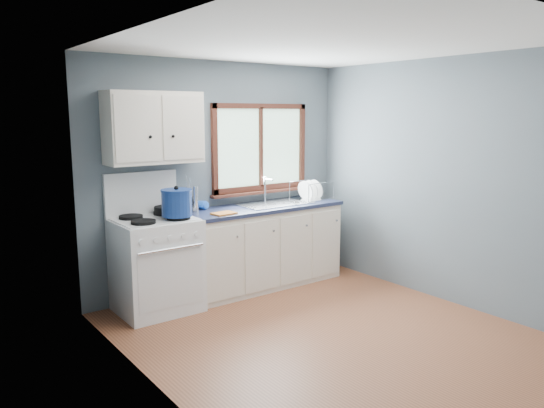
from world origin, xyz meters
TOP-DOWN VIEW (x-y plane):
  - floor at (0.00, 0.00)m, footprint 3.20×3.60m
  - ceiling at (0.00, 0.00)m, footprint 3.20×3.60m
  - wall_back at (0.00, 1.81)m, footprint 3.20×0.02m
  - wall_left at (-1.61, 0.00)m, footprint 0.02×3.60m
  - wall_right at (1.61, 0.00)m, footprint 0.02×3.60m
  - gas_range at (-0.95, 1.47)m, footprint 0.76×0.69m
  - base_cabinets at (0.36, 1.49)m, footprint 1.85×0.60m
  - countertop at (0.36, 1.49)m, footprint 1.89×0.64m
  - sink at (0.54, 1.49)m, footprint 0.84×0.46m
  - window at (0.54, 1.77)m, footprint 1.36×0.10m
  - upper_cabinets at (-0.85, 1.63)m, footprint 0.95×0.35m
  - skillet at (-0.75, 1.60)m, footprint 0.42×0.34m
  - stockpot at (-0.78, 1.32)m, footprint 0.37×0.37m
  - utensil_crock at (-0.46, 1.67)m, footprint 0.13×0.13m
  - thermos at (-0.44, 1.59)m, footprint 0.07×0.07m
  - soap_bottle at (-0.28, 1.63)m, footprint 0.12×0.12m
  - dish_towel at (-0.26, 1.30)m, footprint 0.25×0.19m
  - dish_rack at (1.07, 1.49)m, footprint 0.48×0.38m

SIDE VIEW (x-z plane):
  - floor at x=0.00m, z-range -0.02..0.00m
  - base_cabinets at x=0.36m, z-range -0.03..0.85m
  - gas_range at x=-0.95m, z-range -0.19..1.17m
  - sink at x=0.54m, z-range 0.64..1.08m
  - countertop at x=0.36m, z-range 0.88..0.92m
  - dish_towel at x=-0.26m, z-range 0.92..0.94m
  - dish_rack at x=1.07m, z-range 0.86..1.10m
  - skillet at x=-0.75m, z-range 0.96..1.01m
  - utensil_crock at x=-0.46m, z-range 0.81..1.19m
  - soap_bottle at x=-0.28m, z-range 0.92..1.17m
  - thermos at x=-0.44m, z-range 0.92..1.19m
  - stockpot at x=-0.78m, z-range 0.94..1.24m
  - wall_back at x=0.00m, z-range 0.00..2.50m
  - wall_left at x=-1.61m, z-range 0.00..2.50m
  - wall_right at x=1.61m, z-range 0.00..2.50m
  - window at x=0.54m, z-range 0.96..1.99m
  - upper_cabinets at x=-0.85m, z-range 1.45..2.15m
  - ceiling at x=0.00m, z-range 2.50..2.52m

